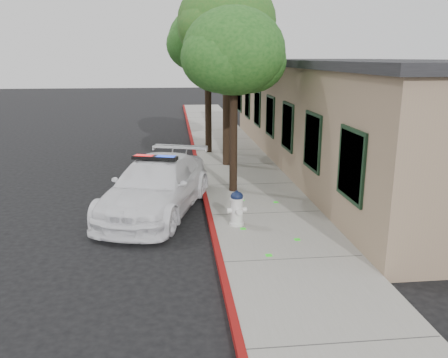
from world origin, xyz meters
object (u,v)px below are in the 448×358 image
Objects in this scene: clapboard_building at (361,114)px; police_car at (156,186)px; fire_hydrant at (237,208)px; street_tree_near at (234,55)px; street_tree_far at (208,43)px; street_tree_mid at (227,26)px.

clapboard_building is 3.64× the size of police_car.
clapboard_building is at bearing 40.26° from fire_hydrant.
street_tree_far reaches higher than street_tree_near.
clapboard_building is 9.22m from fire_hydrant.
police_car is (-8.09, -5.16, -1.35)m from clapboard_building.
street_tree_mid reaches higher than police_car.
street_tree_far reaches higher than clapboard_building.
street_tree_far is (-5.97, 2.63, 2.81)m from clapboard_building.
street_tree_far is at bearing 92.66° from street_tree_near.
street_tree_far is (-0.29, 6.34, 0.55)m from street_tree_near.
fire_hydrant is (-5.99, -6.84, -1.52)m from clapboard_building.
clapboard_building is 7.10m from street_tree_far.
street_tree_near is at bearing 75.61° from fire_hydrant.
police_car is 2.69m from fire_hydrant.
fire_hydrant is 4.91m from street_tree_near.
clapboard_building reaches higher than fire_hydrant.
street_tree_mid is at bearing 86.80° from street_tree_near.
street_tree_mid is at bearing -78.84° from street_tree_far.
street_tree_mid reaches higher than clapboard_building.
police_car is 9.08m from street_tree_far.
police_car is 1.01× the size of street_tree_near.
street_tree_near is 3.93m from street_tree_mid.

